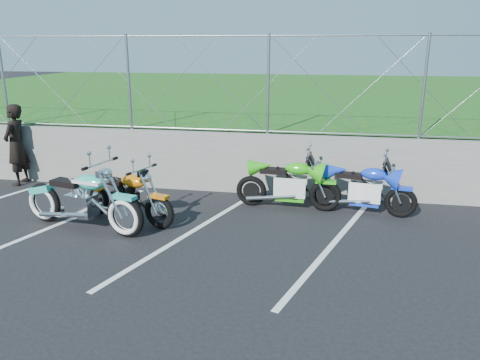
% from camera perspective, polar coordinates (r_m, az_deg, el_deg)
% --- Properties ---
extents(ground, '(90.00, 90.00, 0.00)m').
position_cam_1_polar(ground, '(7.15, -8.59, -9.55)').
color(ground, black).
rests_on(ground, ground).
extents(retaining_wall, '(30.00, 0.22, 1.30)m').
position_cam_1_polar(retaining_wall, '(10.11, -2.33, 2.26)').
color(retaining_wall, slate).
rests_on(retaining_wall, ground).
extents(grass_field, '(30.00, 20.00, 1.30)m').
position_cam_1_polar(grass_field, '(19.83, 4.17, 9.12)').
color(grass_field, '#184C14').
rests_on(grass_field, ground).
extents(chain_link_fence, '(28.00, 0.03, 2.00)m').
position_cam_1_polar(chain_link_fence, '(9.84, -2.44, 11.63)').
color(chain_link_fence, gray).
rests_on(chain_link_fence, retaining_wall).
extents(parking_lines, '(18.29, 4.31, 0.01)m').
position_cam_1_polar(parking_lines, '(7.77, 2.30, -7.17)').
color(parking_lines, silver).
rests_on(parking_lines, ground).
extents(cruiser_turquoise, '(2.45, 0.83, 1.24)m').
position_cam_1_polar(cruiser_turquoise, '(8.43, -18.51, -2.55)').
color(cruiser_turquoise, black).
rests_on(cruiser_turquoise, ground).
extents(naked_orange, '(2.02, 0.84, 1.04)m').
position_cam_1_polar(naked_orange, '(8.59, -13.59, -2.17)').
color(naked_orange, black).
rests_on(naked_orange, ground).
extents(sportbike_green, '(2.05, 0.73, 1.06)m').
position_cam_1_polar(sportbike_green, '(9.07, 6.03, -0.71)').
color(sportbike_green, black).
rests_on(sportbike_green, ground).
extents(sportbike_blue, '(1.96, 0.70, 1.02)m').
position_cam_1_polar(sportbike_blue, '(9.08, 14.90, -1.27)').
color(sportbike_blue, black).
rests_on(sportbike_blue, ground).
extents(person_standing, '(0.49, 0.70, 1.82)m').
position_cam_1_polar(person_standing, '(11.67, -25.64, 3.88)').
color(person_standing, black).
rests_on(person_standing, ground).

